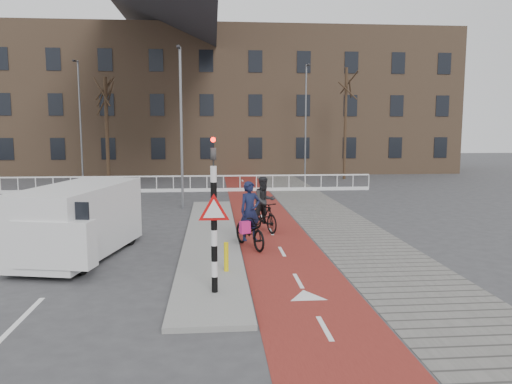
{
  "coord_description": "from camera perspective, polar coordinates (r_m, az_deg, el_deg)",
  "views": [
    {
      "loc": [
        -0.6,
        -13.02,
        3.84
      ],
      "look_at": [
        0.95,
        5.0,
        1.5
      ],
      "focal_mm": 35.0,
      "sensor_mm": 36.0,
      "label": 1
    }
  ],
  "objects": [
    {
      "name": "streetlight_left",
      "position": [
        37.94,
        -19.43,
        7.58
      ],
      "size": [
        0.12,
        0.12,
        8.51
      ],
      "primitive_type": "cylinder",
      "color": "slate",
      "rests_on": "ground"
    },
    {
      "name": "tree_mid",
      "position": [
        36.98,
        -16.67,
        6.81
      ],
      "size": [
        0.26,
        0.26,
        7.34
      ],
      "primitive_type": "cylinder",
      "color": "#322416",
      "rests_on": "ground"
    },
    {
      "name": "sidewalk",
      "position": [
        23.85,
        7.02,
        -1.94
      ],
      "size": [
        3.0,
        60.0,
        0.01
      ],
      "primitive_type": "cube",
      "color": "slate",
      "rests_on": "ground"
    },
    {
      "name": "van",
      "position": [
        15.68,
        -19.6,
        -3.01
      ],
      "size": [
        3.01,
        5.3,
        2.15
      ],
      "rotation": [
        0.0,
        0.0,
        -0.21
      ],
      "color": "silver",
      "rests_on": "ground"
    },
    {
      "name": "ground",
      "position": [
        13.59,
        -2.2,
        -9.05
      ],
      "size": [
        120.0,
        120.0,
        0.0
      ],
      "primitive_type": "plane",
      "color": "#38383A",
      "rests_on": "ground"
    },
    {
      "name": "cyclist_near",
      "position": [
        16.01,
        -0.7,
        -3.84
      ],
      "size": [
        1.41,
        2.2,
        2.14
      ],
      "rotation": [
        0.0,
        0.0,
        0.36
      ],
      "color": "black",
      "rests_on": "bike_lane"
    },
    {
      "name": "townhouse_row",
      "position": [
        45.26,
        -8.11,
        12.34
      ],
      "size": [
        46.0,
        10.0,
        15.9
      ],
      "color": "#7F6047",
      "rests_on": "ground"
    },
    {
      "name": "streetlight_right",
      "position": [
        37.73,
        5.69,
        7.92
      ],
      "size": [
        0.12,
        0.12,
        8.45
      ],
      "primitive_type": "cylinder",
      "color": "slate",
      "rests_on": "ground"
    },
    {
      "name": "traffic_signal",
      "position": [
        11.16,
        -4.83,
        -2.21
      ],
      "size": [
        0.8,
        0.8,
        3.68
      ],
      "color": "black",
      "rests_on": "curb_island"
    },
    {
      "name": "cyclist_far",
      "position": [
        18.48,
        0.94,
        -1.93
      ],
      "size": [
        1.22,
        1.97,
        2.04
      ],
      "rotation": [
        0.0,
        0.0,
        0.38
      ],
      "color": "black",
      "rests_on": "bike_lane"
    },
    {
      "name": "streetlight_near",
      "position": [
        23.76,
        -8.53,
        7.09
      ],
      "size": [
        0.12,
        0.12,
        7.51
      ],
      "primitive_type": "cylinder",
      "color": "slate",
      "rests_on": "ground"
    },
    {
      "name": "tree_right",
      "position": [
        37.89,
        10.17,
        7.66
      ],
      "size": [
        0.21,
        0.21,
        8.21
      ],
      "primitive_type": "cylinder",
      "color": "#322416",
      "rests_on": "ground"
    },
    {
      "name": "railing",
      "position": [
        30.55,
        -13.15,
        0.54
      ],
      "size": [
        28.0,
        0.1,
        0.99
      ],
      "color": "silver",
      "rests_on": "ground"
    },
    {
      "name": "curb_island",
      "position": [
        17.44,
        -5.13,
        -5.18
      ],
      "size": [
        1.8,
        16.0,
        0.12
      ],
      "primitive_type": "cube",
      "color": "gray",
      "rests_on": "ground"
    },
    {
      "name": "bollard",
      "position": [
        13.1,
        -3.42,
        -7.4
      ],
      "size": [
        0.12,
        0.12,
        0.76
      ],
      "primitive_type": "cylinder",
      "color": "yellow",
      "rests_on": "curb_island"
    },
    {
      "name": "bike_lane",
      "position": [
        23.43,
        0.31,
        -2.05
      ],
      "size": [
        2.5,
        60.0,
        0.01
      ],
      "primitive_type": "cube",
      "color": "maroon",
      "rests_on": "ground"
    }
  ]
}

